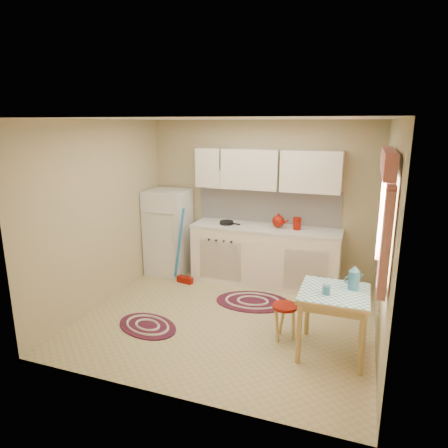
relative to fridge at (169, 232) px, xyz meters
The scene contains 14 objects.
room_shell 2.10m from the fridge, 32.10° to the right, with size 3.64×3.60×2.52m.
fridge is the anchor object (origin of this frame).
broom 0.57m from the fridge, 38.19° to the right, with size 0.28×0.12×1.20m, color blue, non-canonical shape.
base_cabinets 1.65m from the fridge, ahead, with size 2.25×0.60×0.88m, color white.
countertop 1.64m from the fridge, ahead, with size 2.27×0.62×0.04m, color silver.
frying_pan 1.05m from the fridge, ahead, with size 0.21×0.21×0.05m, color black.
red_kettle 1.85m from the fridge, ahead, with size 0.21×0.19×0.21m, color maroon, non-canonical shape.
red_canister 2.12m from the fridge, ahead, with size 0.11×0.11×0.16m, color maroon.
table 3.24m from the fridge, 29.95° to the right, with size 0.72×0.72×0.72m, color tan.
stool 2.73m from the fridge, 33.35° to the right, with size 0.29×0.29×0.42m, color maroon.
coffee_pot 3.33m from the fridge, 26.59° to the right, with size 0.14×0.12×0.28m, color #2B6586, non-canonical shape.
mug 3.20m from the fridge, 32.21° to the right, with size 0.08×0.08×0.10m, color #2B6586.
rug_center 1.90m from the fridge, 22.15° to the right, with size 1.04×0.70×0.02m, color maroon, non-canonical shape.
rug_left 2.00m from the fridge, 71.42° to the right, with size 0.84×0.56×0.02m, color maroon, non-canonical shape.
Camera 1 is at (1.54, -4.43, 2.46)m, focal length 32.00 mm.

